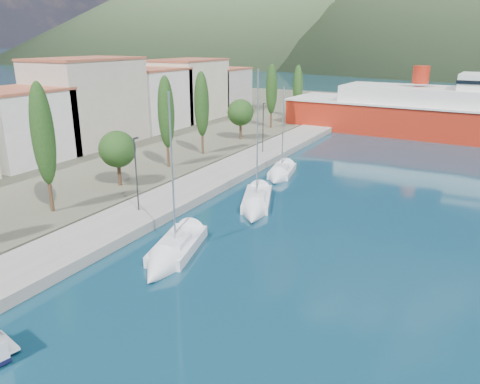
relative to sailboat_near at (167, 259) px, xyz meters
The scene contains 10 objects.
ground 112.41m from the sailboat_near, 88.93° to the left, with size 1400.00×1400.00×0.00m, color #0F3648.
quay 19.64m from the sailboat_near, 110.58° to the left, with size 5.00×88.00×0.80m, color gray.
land_strip 53.12m from the sailboat_near, 147.70° to the left, with size 70.00×148.00×0.70m, color #565644.
town_buildings 42.19m from the sailboat_near, 135.59° to the left, with size 9.20×69.20×11.30m.
tree_row 27.59m from the sailboat_near, 119.34° to the left, with size 3.69×65.85×10.57m.
lamp_posts 10.44m from the sailboat_near, 135.11° to the left, with size 0.15×44.25×6.06m.
sailboat_near is the anchor object (origin of this frame).
sailboat_mid 11.78m from the sailboat_near, 86.48° to the left, with size 5.44×9.18×12.87m.
sailboat_far 22.05m from the sailboat_near, 93.77° to the left, with size 3.68×7.43×10.47m.
ferry 56.97m from the sailboat_near, 74.34° to the left, with size 55.86×14.36×11.00m.
Camera 1 is at (15.41, -15.00, 14.25)m, focal length 35.00 mm.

